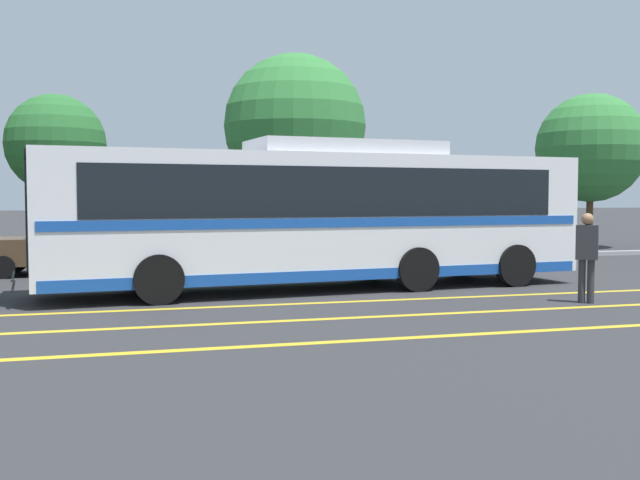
% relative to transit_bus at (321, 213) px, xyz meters
% --- Properties ---
extents(ground_plane, '(220.00, 220.00, 0.00)m').
position_rel_transit_bus_xyz_m(ground_plane, '(1.35, 0.36, -1.76)').
color(ground_plane, '#2D2D30').
extents(lane_strip_0, '(32.51, 0.20, 0.01)m').
position_rel_transit_bus_xyz_m(lane_strip_0, '(-0.01, -2.20, -1.76)').
color(lane_strip_0, gold).
rests_on(lane_strip_0, ground_plane).
extents(lane_strip_1, '(32.51, 0.20, 0.01)m').
position_rel_transit_bus_xyz_m(lane_strip_1, '(-0.01, -4.13, -1.76)').
color(lane_strip_1, gold).
rests_on(lane_strip_1, ground_plane).
extents(lane_strip_2, '(32.51, 0.20, 0.01)m').
position_rel_transit_bus_xyz_m(lane_strip_2, '(-0.01, -6.15, -1.76)').
color(lane_strip_2, gold).
rests_on(lane_strip_2, ground_plane).
extents(curb_strip, '(40.51, 0.36, 0.15)m').
position_rel_transit_bus_xyz_m(curb_strip, '(-0.01, 6.80, -1.68)').
color(curb_strip, '#99999E').
rests_on(curb_strip, ground_plane).
extents(transit_bus, '(12.97, 3.68, 3.41)m').
position_rel_transit_bus_xyz_m(transit_bus, '(0.00, 0.00, 0.00)').
color(transit_bus, white).
rests_on(transit_bus, ground_plane).
extents(parked_car_1, '(4.61, 2.18, 1.59)m').
position_rel_transit_bus_xyz_m(parked_car_1, '(-5.87, 5.13, -0.97)').
color(parked_car_1, '#4C3823').
rests_on(parked_car_1, ground_plane).
extents(parked_car_2, '(4.68, 2.05, 1.48)m').
position_rel_transit_bus_xyz_m(parked_car_2, '(0.56, 4.84, -1.02)').
color(parked_car_2, '#335B33').
rests_on(parked_car_2, ground_plane).
extents(pedestrian_0, '(0.46, 0.44, 1.80)m').
position_rel_transit_bus_xyz_m(pedestrian_0, '(4.50, -3.65, -0.72)').
color(pedestrian_0, '#2D2D33').
rests_on(pedestrian_0, ground_plane).
extents(tree_0, '(3.18, 3.18, 5.43)m').
position_rel_transit_bus_xyz_m(tree_0, '(-6.32, 9.11, 2.07)').
color(tree_0, '#513823').
rests_on(tree_0, ground_plane).
extents(tree_2, '(4.52, 4.52, 6.43)m').
position_rel_transit_bus_xyz_m(tree_2, '(14.72, 10.60, 2.40)').
color(tree_2, '#513823').
rests_on(tree_2, ground_plane).
extents(tree_3, '(5.17, 5.17, 7.30)m').
position_rel_transit_bus_xyz_m(tree_3, '(1.87, 10.07, 2.95)').
color(tree_3, '#513823').
rests_on(tree_3, ground_plane).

